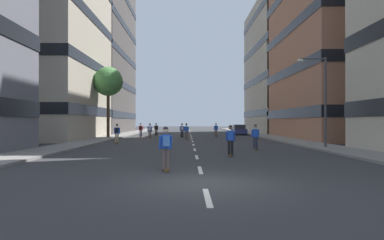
% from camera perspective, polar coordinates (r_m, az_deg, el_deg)
% --- Properties ---
extents(ground_plane, '(191.82, 191.82, 0.00)m').
position_cam_1_polar(ground_plane, '(42.87, -0.11, -2.90)').
color(ground_plane, '#333335').
extents(sidewalk_left, '(2.90, 87.92, 0.14)m').
position_cam_1_polar(sidewalk_left, '(47.76, -12.01, -2.54)').
color(sidewalk_left, gray).
rests_on(sidewalk_left, ground_plane).
extents(sidewalk_right, '(2.90, 87.92, 0.14)m').
position_cam_1_polar(sidewalk_right, '(47.98, 11.62, -2.53)').
color(sidewalk_right, gray).
rests_on(sidewalk_right, ground_plane).
extents(lane_markings, '(0.16, 72.20, 0.01)m').
position_cam_1_polar(lane_markings, '(43.90, -0.12, -2.83)').
color(lane_markings, silver).
rests_on(lane_markings, ground_plane).
extents(building_left_mid, '(17.68, 17.98, 26.48)m').
position_cam_1_polar(building_left_mid, '(45.54, -27.02, 14.21)').
color(building_left_mid, '#B2A893').
rests_on(building_left_mid, ground_plane).
extents(building_left_far, '(17.68, 22.58, 35.72)m').
position_cam_1_polar(building_left_far, '(64.48, -18.98, 14.11)').
color(building_left_far, '#4C4744').
rests_on(building_left_far, ground_plane).
extents(building_right_far, '(17.68, 21.12, 22.48)m').
position_cam_1_polar(building_right_far, '(63.50, 18.27, 8.23)').
color(building_right_far, '#B2A893').
rests_on(building_right_far, ground_plane).
extents(parked_car_near, '(1.82, 4.40, 1.52)m').
position_cam_1_polar(parked_car_near, '(50.87, 7.87, -1.69)').
color(parked_car_near, navy).
rests_on(parked_car_near, ground_plane).
extents(street_tree_near, '(3.41, 3.41, 8.24)m').
position_cam_1_polar(street_tree_near, '(41.24, -13.88, 6.21)').
color(street_tree_near, '#4C3823').
rests_on(street_tree_near, sidewalk_left).
extents(streetlamp_right, '(2.13, 0.30, 6.50)m').
position_cam_1_polar(streetlamp_right, '(26.40, 20.73, 4.46)').
color(streetlamp_right, '#3F3F44').
rests_on(streetlamp_right, sidewalk_right).
extents(skater_0, '(0.55, 0.92, 1.78)m').
position_cam_1_polar(skater_0, '(44.93, 4.04, -1.52)').
color(skater_0, brown).
rests_on(skater_0, ground_plane).
extents(skater_1, '(0.55, 0.92, 1.78)m').
position_cam_1_polar(skater_1, '(40.56, -1.67, -1.61)').
color(skater_1, brown).
rests_on(skater_1, ground_plane).
extents(skater_2, '(0.56, 0.92, 1.78)m').
position_cam_1_polar(skater_2, '(19.55, 6.48, -3.16)').
color(skater_2, brown).
rests_on(skater_2, ground_plane).
extents(skater_3, '(0.56, 0.92, 1.78)m').
position_cam_1_polar(skater_3, '(45.95, -6.03, -1.49)').
color(skater_3, brown).
rests_on(skater_3, ground_plane).
extents(skater_4, '(0.53, 0.90, 1.78)m').
position_cam_1_polar(skater_4, '(31.10, -12.49, -2.02)').
color(skater_4, brown).
rests_on(skater_4, ground_plane).
extents(skater_5, '(0.54, 0.91, 1.78)m').
position_cam_1_polar(skater_5, '(43.13, -8.59, -1.53)').
color(skater_5, brown).
rests_on(skater_5, ground_plane).
extents(skater_6, '(0.56, 0.92, 1.78)m').
position_cam_1_polar(skater_6, '(37.50, -0.95, -1.77)').
color(skater_6, brown).
rests_on(skater_6, ground_plane).
extents(skater_7, '(0.56, 0.92, 1.78)m').
position_cam_1_polar(skater_7, '(38.06, -7.08, -1.70)').
color(skater_7, brown).
rests_on(skater_7, ground_plane).
extents(skater_8, '(0.53, 0.90, 1.78)m').
position_cam_1_polar(skater_8, '(24.21, 10.59, -2.60)').
color(skater_8, brown).
rests_on(skater_8, ground_plane).
extents(skater_9, '(0.57, 0.92, 1.78)m').
position_cam_1_polar(skater_9, '(13.63, -4.42, -4.30)').
color(skater_9, brown).
rests_on(skater_9, ground_plane).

